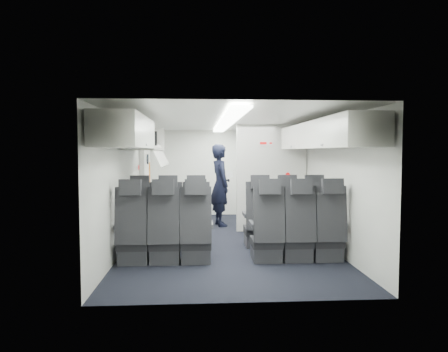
{
  "coord_description": "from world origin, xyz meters",
  "views": [
    {
      "loc": [
        -0.47,
        -7.15,
        1.61
      ],
      "look_at": [
        0.0,
        0.4,
        1.15
      ],
      "focal_mm": 32.0,
      "sensor_mm": 36.0,
      "label": 1
    }
  ],
  "objects": [
    {
      "name": "carry_on_bag",
      "position": [
        -1.36,
        -0.58,
        1.83
      ],
      "size": [
        0.43,
        0.34,
        0.23
      ],
      "primitive_type": "cube",
      "rotation": [
        0.0,
        0.0,
        0.2
      ],
      "color": "black",
      "rests_on": "overhead_bin_left_front_open"
    },
    {
      "name": "seat_row_front",
      "position": [
        -0.0,
        -0.53,
        0.4
      ],
      "size": [
        3.33,
        0.56,
        1.24
      ],
      "color": "black",
      "rests_on": "cabin_shell"
    },
    {
      "name": "boarding_door",
      "position": [
        -1.64,
        1.55,
        0.95
      ],
      "size": [
        0.12,
        1.27,
        1.86
      ],
      "color": "silver",
      "rests_on": "cabin_shell"
    },
    {
      "name": "cabin_shell",
      "position": [
        0.0,
        0.0,
        1.12
      ],
      "size": [
        3.41,
        6.01,
        2.16
      ],
      "color": "black",
      "rests_on": "ground"
    },
    {
      "name": "flight_attendant",
      "position": [
        -0.01,
        1.5,
        0.89
      ],
      "size": [
        0.56,
        0.73,
        1.78
      ],
      "primitive_type": "imported",
      "rotation": [
        0.0,
        0.0,
        1.8
      ],
      "color": "black",
      "rests_on": "ground"
    },
    {
      "name": "overhead_bin_right_rear",
      "position": [
        1.4,
        -2.0,
        1.86
      ],
      "size": [
        0.53,
        1.8,
        0.4
      ],
      "color": "silver",
      "rests_on": "cabin_shell"
    },
    {
      "name": "seat_row_mid",
      "position": [
        -0.0,
        -1.43,
        0.4
      ],
      "size": [
        3.33,
        0.56,
        1.24
      ],
      "color": "black",
      "rests_on": "cabin_shell"
    },
    {
      "name": "galley_unit",
      "position": [
        0.95,
        2.72,
        0.95
      ],
      "size": [
        0.85,
        0.52,
        1.9
      ],
      "color": "#939399",
      "rests_on": "cabin_shell"
    },
    {
      "name": "overhead_bin_left_front_open",
      "position": [
        -1.44,
        -0.25,
        1.74
      ],
      "size": [
        0.64,
        1.7,
        0.72
      ],
      "color": "#9E9E93",
      "rests_on": "cabin_shell"
    },
    {
      "name": "overhead_bin_left_rear",
      "position": [
        -1.4,
        -2.0,
        1.86
      ],
      "size": [
        0.53,
        1.8,
        0.4
      ],
      "color": "silver",
      "rests_on": "cabin_shell"
    },
    {
      "name": "overhead_bin_right_front",
      "position": [
        1.4,
        -0.25,
        1.86
      ],
      "size": [
        0.53,
        1.7,
        0.4
      ],
      "color": "silver",
      "rests_on": "cabin_shell"
    },
    {
      "name": "papers",
      "position": [
        0.18,
        1.45,
        1.1
      ],
      "size": [
        0.17,
        0.12,
        0.13
      ],
      "primitive_type": "cube",
      "rotation": [
        0.0,
        0.0,
        0.59
      ],
      "color": "white",
      "rests_on": "flight_attendant"
    },
    {
      "name": "bulkhead_partition",
      "position": [
        0.98,
        0.8,
        1.08
      ],
      "size": [
        1.4,
        0.15,
        2.13
      ],
      "color": "silver",
      "rests_on": "cabin_shell"
    }
  ]
}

